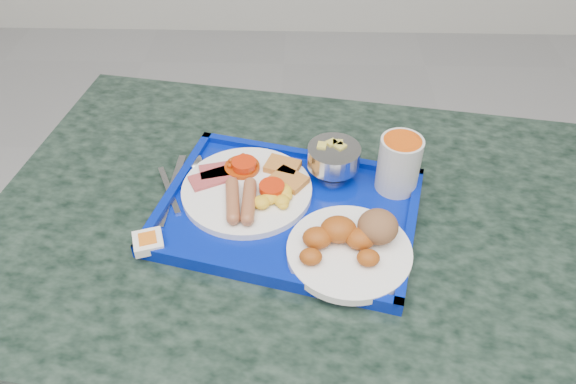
{
  "coord_description": "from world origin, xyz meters",
  "views": [
    {
      "loc": [
        0.08,
        0.31,
        1.34
      ],
      "look_at": [
        0.07,
        0.97,
        0.74
      ],
      "focal_mm": 35.0,
      "sensor_mm": 36.0,
      "label": 1
    }
  ],
  "objects_px": {
    "main_plate": "(251,188)",
    "juice_cup": "(399,163)",
    "fruit_bowl": "(334,157)",
    "tray": "(288,212)",
    "bread_plate": "(352,243)",
    "table": "(311,284)"
  },
  "relations": [
    {
      "from": "table",
      "to": "main_plate",
      "type": "xyz_separation_m",
      "value": [
        -0.11,
        0.04,
        0.2
      ]
    },
    {
      "from": "table",
      "to": "fruit_bowl",
      "type": "relative_size",
      "value": 13.12
    },
    {
      "from": "fruit_bowl",
      "to": "tray",
      "type": "bearing_deg",
      "value": -130.31
    },
    {
      "from": "bread_plate",
      "to": "juice_cup",
      "type": "height_order",
      "value": "juice_cup"
    },
    {
      "from": "main_plate",
      "to": "fruit_bowl",
      "type": "xyz_separation_m",
      "value": [
        0.14,
        0.05,
        0.03
      ]
    },
    {
      "from": "table",
      "to": "juice_cup",
      "type": "distance_m",
      "value": 0.29
    },
    {
      "from": "fruit_bowl",
      "to": "juice_cup",
      "type": "height_order",
      "value": "juice_cup"
    },
    {
      "from": "bread_plate",
      "to": "fruit_bowl",
      "type": "bearing_deg",
      "value": 97.41
    },
    {
      "from": "main_plate",
      "to": "bread_plate",
      "type": "xyz_separation_m",
      "value": [
        0.16,
        -0.13,
        0.01
      ]
    },
    {
      "from": "main_plate",
      "to": "bread_plate",
      "type": "bearing_deg",
      "value": -37.93
    },
    {
      "from": "tray",
      "to": "fruit_bowl",
      "type": "xyz_separation_m",
      "value": [
        0.08,
        0.09,
        0.05
      ]
    },
    {
      "from": "main_plate",
      "to": "juice_cup",
      "type": "relative_size",
      "value": 2.22
    },
    {
      "from": "fruit_bowl",
      "to": "main_plate",
      "type": "bearing_deg",
      "value": -160.07
    },
    {
      "from": "main_plate",
      "to": "juice_cup",
      "type": "bearing_deg",
      "value": 5.65
    },
    {
      "from": "bread_plate",
      "to": "juice_cup",
      "type": "xyz_separation_m",
      "value": [
        0.08,
        0.15,
        0.03
      ]
    },
    {
      "from": "fruit_bowl",
      "to": "juice_cup",
      "type": "distance_m",
      "value": 0.11
    },
    {
      "from": "table",
      "to": "juice_cup",
      "type": "relative_size",
      "value": 12.03
    },
    {
      "from": "table",
      "to": "tray",
      "type": "height_order",
      "value": "tray"
    },
    {
      "from": "bread_plate",
      "to": "tray",
      "type": "bearing_deg",
      "value": 138.23
    },
    {
      "from": "table",
      "to": "juice_cup",
      "type": "height_order",
      "value": "juice_cup"
    },
    {
      "from": "tray",
      "to": "bread_plate",
      "type": "xyz_separation_m",
      "value": [
        0.1,
        -0.09,
        0.02
      ]
    },
    {
      "from": "tray",
      "to": "main_plate",
      "type": "distance_m",
      "value": 0.08
    }
  ]
}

